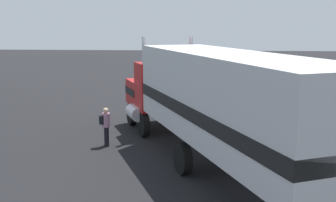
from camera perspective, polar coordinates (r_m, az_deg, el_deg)
The scene contains 5 objects.
ground_plane at distance 19.81m, azimuth -0.65°, elevation -3.88°, with size 120.00×120.00×0.00m, color black.
lane_stripe_near at distance 19.18m, azimuth 9.68°, elevation -4.51°, with size 4.40×0.16×0.01m, color silver.
lane_stripe_mid at distance 15.13m, azimuth 20.80°, elevation -9.29°, with size 4.40×0.16×0.01m, color silver.
semi_truck at distance 13.82m, azimuth 6.25°, elevation 0.33°, with size 13.98×7.93×4.50m.
person_bystander at distance 16.98m, azimuth -8.79°, elevation -3.39°, with size 0.39×0.48×1.63m.
Camera 1 is at (-19.10, -1.67, 5.02)m, focal length 43.14 mm.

